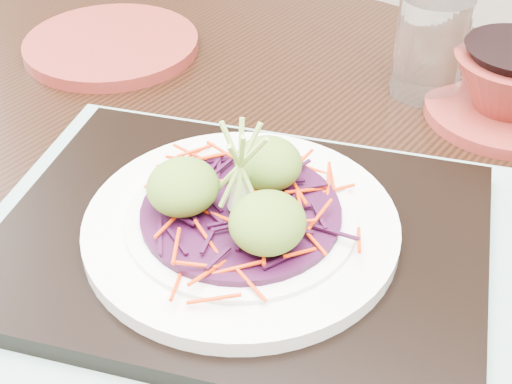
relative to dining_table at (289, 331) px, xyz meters
The scene contains 11 objects.
dining_table is the anchor object (origin of this frame).
placemat 0.12m from the dining_table, 126.05° to the right, with size 0.41×0.32×0.00m, color gray.
serving_tray 0.13m from the dining_table, 126.05° to the right, with size 0.36×0.27×0.02m, color black.
white_plate 0.14m from the dining_table, 126.05° to the right, with size 0.23×0.23×0.02m.
cabbage_bed 0.15m from the dining_table, 126.05° to the right, with size 0.15×0.15×0.01m, color #320A27.
carrot_julienne 0.16m from the dining_table, 126.05° to the right, with size 0.18×0.18×0.01m, color red, non-canonical shape.
guacamole_scoops 0.17m from the dining_table, 125.58° to the right, with size 0.13×0.11×0.04m.
scallion_garnish 0.19m from the dining_table, 126.05° to the right, with size 0.05×0.05×0.08m, color #8EB94A, non-canonical shape.
terracotta_side_plate 0.39m from the dining_table, 154.27° to the left, with size 0.19×0.19×0.01m, color maroon.
water_glass 0.31m from the dining_table, 90.85° to the left, with size 0.07×0.07×0.10m, color white.
terracotta_bowl_set 0.31m from the dining_table, 73.18° to the left, with size 0.16×0.16×0.06m.
Camera 1 is at (0.10, -0.27, 1.20)m, focal length 50.00 mm.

